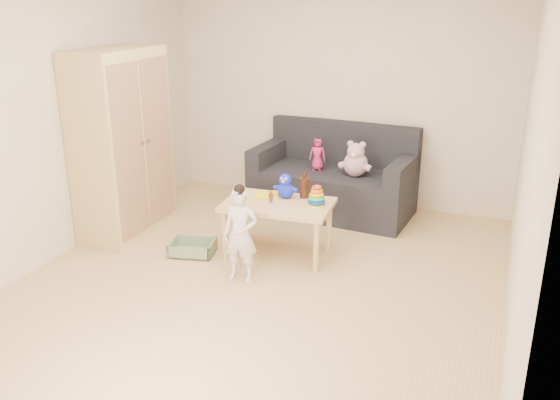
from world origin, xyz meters
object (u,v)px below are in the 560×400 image
at_px(wardrobe, 122,144).
at_px(toddler, 241,235).
at_px(sofa, 332,191).
at_px(play_table, 278,229).

bearing_deg(wardrobe, toddler, -19.77).
bearing_deg(wardrobe, sofa, 36.04).
xyz_separation_m(wardrobe, play_table, (1.66, 0.03, -0.67)).
distance_m(wardrobe, sofa, 2.34).
height_order(wardrobe, sofa, wardrobe).
height_order(play_table, toddler, toddler).
height_order(wardrobe, toddler, wardrobe).
bearing_deg(wardrobe, play_table, 0.96).
xyz_separation_m(play_table, toddler, (-0.11, -0.58, 0.15)).
xyz_separation_m(wardrobe, toddler, (1.55, -0.56, -0.53)).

